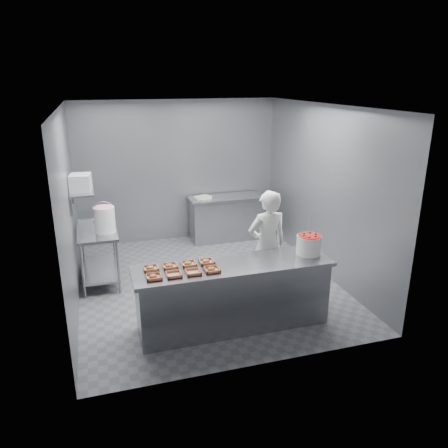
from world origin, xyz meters
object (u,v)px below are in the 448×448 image
Objects in this scene: tray_6 at (188,264)px; tray_1 at (174,274)px; tray_7 at (207,262)px; worker at (267,246)px; tray_0 at (154,277)px; tray_3 at (212,269)px; strawberry_tub at (309,244)px; appliance at (80,183)px; glaze_bucket at (105,219)px; prep_table at (99,247)px; back_counter at (226,218)px; service_counter at (233,295)px; tray_2 at (193,272)px; tray_5 at (170,266)px; tray_4 at (151,268)px.

tray_1 is at bearing -132.69° from tray_6.
tray_7 is 1.17m from worker.
tray_6 is (0.48, 0.26, 0.00)m from tray_0.
tray_3 is 0.26m from tray_7.
tray_3 is 0.57× the size of strawberry_tub.
appliance is (-1.50, 1.95, 0.77)m from tray_3.
tray_3 is 0.38× the size of glaze_bucket.
tray_0 is at bearing -180.00° from tray_1.
tray_7 is at bearing -53.95° from prep_table.
appliance is at bearing 127.43° from tray_3.
strawberry_tub is (0.18, -3.22, 0.59)m from back_counter.
tray_2 is (-0.56, -0.13, 0.47)m from service_counter.
back_counter is 8.01× the size of tray_5.
tray_5 is at bearing 0.00° from tray_4.
tray_1 is at bearing 180.00° from tray_3.
strawberry_tub reaches higher than tray_0.
tray_7 is at bearing 28.31° from tray_1.
tray_0 is at bearing -151.84° from tray_6.
back_counter is at bearing 61.37° from tray_5.
service_counter is 13.88× the size of tray_6.
tray_6 is at bearing 47.31° from tray_1.
tray_7 is (0.00, 0.26, 0.00)m from tray_3.
service_counter is at bearing -37.71° from appliance.
tray_5 is 1.00× the size of tray_6.
glaze_bucket is (-0.48, 1.89, 0.19)m from tray_0.
tray_6 is (-1.46, -3.12, 0.47)m from back_counter.
tray_0 is 1.00× the size of tray_4.
tray_3 is (0.48, -0.00, 0.00)m from tray_1.
tray_6 is at bearing 180.00° from tray_7.
prep_table is at bearing 126.05° from tray_7.
tray_7 reaches higher than prep_table.
tray_0 is 0.56× the size of appliance.
tray_2 is 0.35m from tray_5.
service_counter is 1.15m from tray_4.
appliance is (-2.90, 1.80, 0.64)m from strawberry_tub.
tray_4 is (-0.72, 0.26, 0.00)m from tray_3.
tray_4 reaches higher than back_counter.
worker is (1.77, 0.77, -0.09)m from tray_0.
tray_3 and tray_7 have the same top height.
tray_3 is at bearing -173.57° from strawberry_tub.
service_counter is at bearing 9.11° from tray_1.
tray_5 is (-0.24, 0.26, 0.00)m from tray_2.
back_counter is 8.01× the size of tray_7.
tray_0 is at bearing -172.99° from service_counter.
back_counter is 2.65m from worker.
appliance reaches higher than glaze_bucket.
tray_2 is 1.50m from worker.
worker reaches higher than tray_3.
tray_2 is (1.09, -2.08, 0.33)m from prep_table.
service_counter is 5.30× the size of glaze_bucket.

